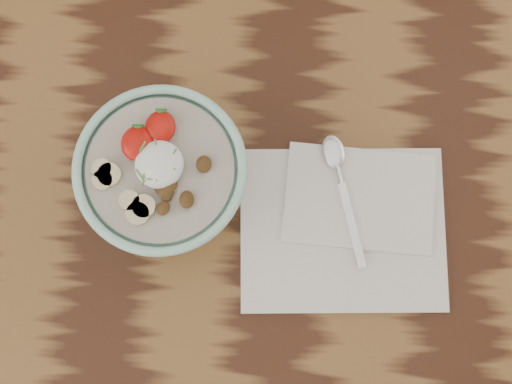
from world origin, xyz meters
TOP-DOWN VIEW (x-y plane):
  - table at (0.00, 0.00)cm, footprint 160.00×90.00cm
  - breakfast_bowl at (7.20, -1.93)cm, footprint 19.21×19.21cm
  - napkin at (28.85, -5.61)cm, footprint 25.66×21.16cm
  - spoon at (27.58, 0.67)cm, footprint 6.23×16.53cm

SIDE VIEW (x-z plane):
  - table at x=0.00cm, z-range 28.20..103.20cm
  - napkin at x=28.85cm, z-range 74.88..76.40cm
  - spoon at x=27.58cm, z-range 76.45..77.32cm
  - breakfast_bowl at x=7.20cm, z-range 75.09..87.96cm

